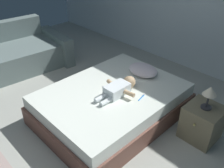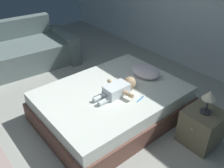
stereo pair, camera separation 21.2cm
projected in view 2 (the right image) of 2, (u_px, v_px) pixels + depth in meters
name	position (u px, v px, depth m)	size (l,w,h in m)	color
ground_plane	(61.00, 140.00, 3.14)	(8.00, 8.00, 0.00)	#A5A89E
bed	(112.00, 104.00, 3.43)	(1.48, 2.00, 0.45)	brown
pillow	(146.00, 71.00, 3.61)	(0.47, 0.35, 0.15)	silver
baby	(119.00, 88.00, 3.21)	(0.50, 0.66, 0.17)	white
toothbrush	(141.00, 98.00, 3.13)	(0.05, 0.16, 0.02)	#3986DC
couch	(23.00, 52.00, 4.77)	(1.32, 1.95, 0.82)	slate
nightstand	(201.00, 127.00, 3.00)	(0.43, 0.46, 0.47)	#6F664D
lamp	(209.00, 97.00, 2.75)	(0.17, 0.17, 0.30)	#333338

